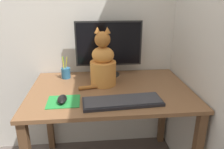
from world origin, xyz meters
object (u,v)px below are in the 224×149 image
Objects in this scene: keyboard at (123,101)px; pen_cup at (66,73)px; monitor at (109,46)px; computer_mouse_left at (62,99)px; cat at (103,64)px.

keyboard is 0.60m from pen_cup.
computer_mouse_left is (-0.32, -0.46, -0.21)m from monitor.
cat is at bearing 104.23° from keyboard.
pen_cup reaches higher than keyboard.
monitor is 1.24× the size of cat.
monitor is 1.06× the size of keyboard.
cat reaches higher than keyboard.
monitor is 0.39m from pen_cup.
computer_mouse_left is 0.42m from pen_cup.
cat is at bearing -106.70° from monitor.
keyboard is 4.39× the size of computer_mouse_left.
cat reaches higher than computer_mouse_left.
keyboard is (0.04, -0.50, -0.22)m from monitor.
monitor reaches higher than pen_cup.
monitor is at bearing 54.76° from computer_mouse_left.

